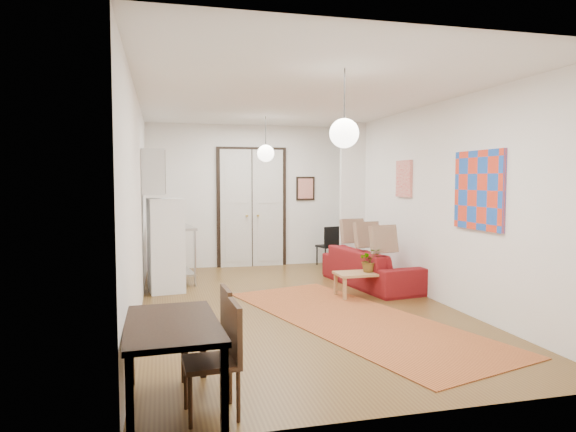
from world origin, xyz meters
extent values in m
plane|color=brown|center=(0.00, 0.00, 0.00)|extent=(7.00, 7.00, 0.00)
cube|color=white|center=(0.00, 0.00, 2.90)|extent=(4.20, 7.00, 0.02)
cube|color=white|center=(0.00, 3.50, 1.45)|extent=(4.20, 0.02, 2.90)
cube|color=white|center=(0.00, -3.50, 1.45)|extent=(4.20, 0.02, 2.90)
cube|color=white|center=(-2.10, 0.00, 1.45)|extent=(0.02, 7.00, 2.90)
cube|color=white|center=(2.10, 0.00, 1.45)|extent=(0.02, 7.00, 2.90)
cube|color=silver|center=(0.00, 3.46, 1.20)|extent=(1.44, 0.06, 2.50)
cube|color=white|center=(1.85, 2.55, 1.45)|extent=(0.50, 0.10, 2.90)
cube|color=silver|center=(-1.92, 1.50, 1.90)|extent=(0.35, 1.00, 0.70)
cube|color=red|center=(2.08, -1.25, 1.65)|extent=(0.05, 1.00, 1.00)
cube|color=beige|center=(2.08, 0.80, 1.80)|extent=(0.05, 0.50, 0.60)
cube|color=red|center=(1.15, 3.47, 1.60)|extent=(0.40, 0.03, 0.50)
cube|color=#9F6142|center=(-2.07, 2.00, 1.95)|extent=(0.03, 0.44, 0.54)
sphere|color=white|center=(0.00, 2.00, 2.25)|extent=(0.30, 0.30, 0.30)
cylinder|color=black|center=(0.00, 2.00, 2.65)|extent=(0.01, 0.01, 0.50)
sphere|color=white|center=(0.00, -2.00, 2.25)|extent=(0.30, 0.30, 0.30)
cylinder|color=black|center=(0.00, -2.00, 2.65)|extent=(0.01, 0.01, 0.50)
cube|color=#B7602D|center=(0.57, -0.92, 0.01)|extent=(2.72, 4.53, 0.01)
imported|color=maroon|center=(1.62, 1.01, 0.31)|extent=(1.12, 2.22, 0.62)
cube|color=#AA7A50|center=(1.17, 0.30, 0.35)|extent=(0.85, 0.49, 0.04)
cube|color=#AA7A50|center=(0.79, 0.12, 0.17)|extent=(0.05, 0.05, 0.34)
cube|color=#AA7A50|center=(1.54, 0.12, 0.17)|extent=(0.05, 0.05, 0.34)
cube|color=#AA7A50|center=(0.79, 0.49, 0.17)|extent=(0.05, 0.05, 0.34)
cube|color=#AA7A50|center=(1.54, 0.49, 0.17)|extent=(0.05, 0.05, 0.34)
imported|color=#366D31|center=(1.27, 0.30, 0.55)|extent=(0.29, 0.33, 0.36)
cube|color=#A3A5A8|center=(-1.64, 2.21, 0.96)|extent=(0.81, 1.36, 0.04)
cube|color=#A3A5A8|center=(-1.64, 2.21, 0.19)|extent=(0.77, 1.31, 0.03)
cylinder|color=#A3A5A8|center=(-1.92, 1.61, 0.48)|extent=(0.04, 0.04, 0.96)
cylinder|color=#A3A5A8|center=(-1.36, 1.61, 0.48)|extent=(0.04, 0.04, 0.96)
cylinder|color=#A3A5A8|center=(-1.92, 2.81, 0.48)|extent=(0.04, 0.04, 0.96)
cylinder|color=#A3A5A8|center=(-1.36, 2.81, 0.48)|extent=(0.04, 0.04, 0.96)
imported|color=silver|center=(-1.64, 1.91, 1.01)|extent=(0.27, 0.27, 0.06)
imported|color=teal|center=(-1.69, 2.46, 1.08)|extent=(0.11, 0.11, 0.20)
cube|color=white|center=(-1.75, 1.36, 0.75)|extent=(0.59, 0.59, 1.49)
cube|color=black|center=(-1.75, -2.96, 0.66)|extent=(0.77, 1.27, 0.04)
cube|color=black|center=(-2.06, -3.53, 0.32)|extent=(0.06, 0.06, 0.64)
cube|color=black|center=(-1.44, -3.53, 0.32)|extent=(0.06, 0.06, 0.64)
cube|color=black|center=(-2.06, -2.38, 0.32)|extent=(0.06, 0.06, 0.64)
cube|color=black|center=(-1.44, -2.38, 0.32)|extent=(0.06, 0.06, 0.64)
cube|color=#3A2312|center=(-1.47, -2.61, 0.41)|extent=(0.43, 0.41, 0.04)
cube|color=#3A2312|center=(-1.47, -2.42, 0.64)|extent=(0.06, 0.39, 0.43)
cylinder|color=#3A2312|center=(-1.63, -2.78, 0.20)|extent=(0.03, 0.03, 0.41)
cylinder|color=#3A2312|center=(-1.30, -2.78, 0.20)|extent=(0.03, 0.03, 0.41)
cylinder|color=#3A2312|center=(-1.63, -2.43, 0.20)|extent=(0.03, 0.03, 0.41)
cylinder|color=#3A2312|center=(-1.30, -2.43, 0.20)|extent=(0.03, 0.03, 0.41)
cube|color=#3A2312|center=(-1.47, -3.15, 0.41)|extent=(0.43, 0.41, 0.04)
cube|color=#3A2312|center=(-1.47, -2.97, 0.64)|extent=(0.06, 0.39, 0.43)
cylinder|color=#3A2312|center=(-1.63, -3.32, 0.20)|extent=(0.03, 0.03, 0.41)
cylinder|color=#3A2312|center=(-1.30, -3.32, 0.20)|extent=(0.03, 0.03, 0.41)
cylinder|color=#3A2312|center=(-1.63, -2.98, 0.20)|extent=(0.03, 0.03, 0.41)
cylinder|color=#3A2312|center=(-1.30, -2.98, 0.20)|extent=(0.03, 0.03, 0.41)
cube|color=black|center=(1.54, 3.15, 0.40)|extent=(0.46, 0.46, 0.04)
cube|color=black|center=(1.54, 3.32, 0.62)|extent=(0.37, 0.14, 0.40)
cylinder|color=black|center=(1.38, 2.99, 0.20)|extent=(0.03, 0.03, 0.40)
cylinder|color=black|center=(1.70, 2.99, 0.20)|extent=(0.03, 0.03, 0.40)
cylinder|color=black|center=(1.38, 3.31, 0.20)|extent=(0.03, 0.03, 0.40)
cylinder|color=black|center=(1.70, 3.31, 0.20)|extent=(0.03, 0.03, 0.40)
camera|label=1|loc=(-1.81, -6.94, 1.78)|focal=32.00mm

